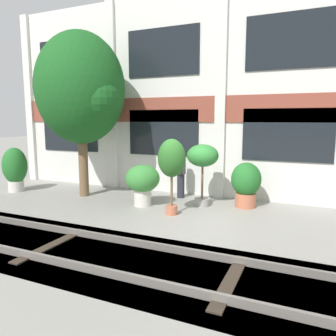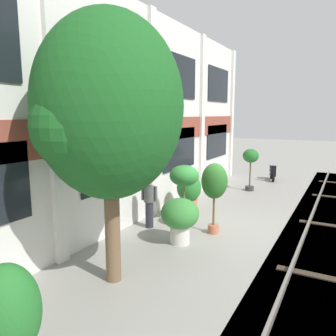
% 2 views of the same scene
% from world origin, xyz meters
% --- Properties ---
extents(ground_plane, '(80.00, 80.00, 0.00)m').
position_xyz_m(ground_plane, '(0.00, 0.00, 0.00)').
color(ground_plane, gray).
extents(apartment_facade, '(17.89, 0.64, 7.20)m').
position_xyz_m(apartment_facade, '(0.00, 3.16, 3.60)').
color(apartment_facade, silver).
rests_on(apartment_facade, ground).
extents(rail_tracks, '(25.53, 2.80, 0.43)m').
position_xyz_m(rail_tracks, '(-0.00, -3.00, -0.13)').
color(rail_tracks, '#423F3A').
rests_on(rail_tracks, ground).
extents(broadleaf_tree, '(3.23, 3.07, 5.74)m').
position_xyz_m(broadleaf_tree, '(-4.51, 1.13, 3.72)').
color(broadleaf_tree, brown).
rests_on(broadleaf_tree, ground).
extents(potted_plant_ribbed_drum, '(0.91, 0.91, 1.69)m').
position_xyz_m(potted_plant_ribbed_drum, '(-7.39, 0.67, 0.91)').
color(potted_plant_ribbed_drum, beige).
rests_on(potted_plant_ribbed_drum, ground).
extents(potted_plant_glazed_jar, '(1.09, 1.09, 1.32)m').
position_xyz_m(potted_plant_glazed_jar, '(-1.93, 0.79, 0.80)').
color(potted_plant_glazed_jar, beige).
rests_on(potted_plant_glazed_jar, ground).
extents(potted_plant_terracotta_small, '(1.00, 1.00, 1.98)m').
position_xyz_m(potted_plant_terracotta_small, '(-0.17, 1.53, 1.51)').
color(potted_plant_terracotta_small, gray).
rests_on(potted_plant_terracotta_small, ground).
extents(potted_plant_tall_urn, '(0.80, 0.80, 2.21)m').
position_xyz_m(potted_plant_tall_urn, '(-0.68, 0.26, 1.59)').
color(potted_plant_tall_urn, '#B76647').
rests_on(potted_plant_tall_urn, ground).
extents(potted_plant_stone_basin, '(0.93, 0.93, 1.42)m').
position_xyz_m(potted_plant_stone_basin, '(1.13, 1.96, 0.78)').
color(potted_plant_stone_basin, '#B76647').
rests_on(potted_plant_stone_basin, ground).
extents(resident_by_doorway, '(0.34, 0.51, 1.60)m').
position_xyz_m(resident_by_doorway, '(-1.20, 2.28, 0.86)').
color(resident_by_doorway, '#282833').
rests_on(resident_by_doorway, ground).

